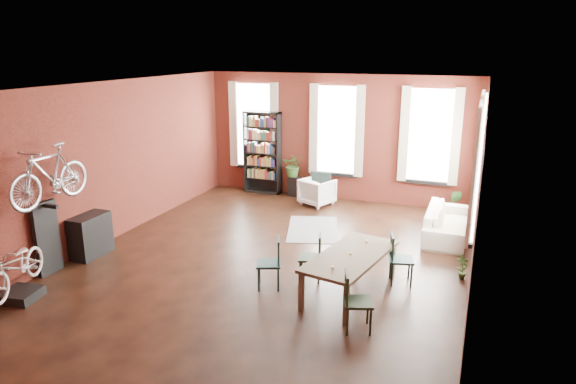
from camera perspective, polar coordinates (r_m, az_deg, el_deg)
The scene contains 19 objects.
room at distance 9.42m, azimuth 0.58°, elevation 5.41°, with size 9.00×9.04×3.22m.
dining_table at distance 8.39m, azimuth 6.91°, elevation -9.01°, with size 0.89×1.95×0.66m, color brown.
dining_chair_a at distance 8.49m, azimuth -2.18°, elevation -7.91°, with size 0.39×0.39×0.85m, color #183635.
dining_chair_b at distance 8.75m, azimuth 2.47°, elevation -7.27°, with size 0.38×0.38×0.82m, color black.
dining_chair_c at distance 7.35m, azimuth 7.81°, elevation -12.00°, with size 0.39×0.39×0.85m, color black.
dining_chair_d at distance 8.84m, azimuth 12.48°, elevation -7.32°, with size 0.39×0.39×0.84m, color #1A3A36.
bookshelf at distance 13.80m, azimuth -2.84°, elevation 4.38°, with size 1.00×0.32×2.20m, color black.
white_armchair at distance 12.88m, azimuth 3.26°, elevation 0.19°, with size 0.72×0.67×0.74m, color silver.
cream_sofa at distance 11.22m, azimuth 17.28°, elevation -2.73°, with size 2.08×0.61×0.81m, color beige.
striped_rug at distance 11.23m, azimuth 2.78°, elevation -4.14°, with size 1.06×1.70×0.01m, color black.
bike_trainer at distance 9.25m, azimuth -27.55°, elevation -10.10°, with size 0.53×0.53×0.15m, color black.
bike_wall_rack at distance 9.84m, azimuth -25.21°, elevation -4.66°, with size 0.16×0.60×1.30m, color black.
console_table at distance 10.44m, azimuth -21.09°, elevation -4.52°, with size 0.40×0.80×0.80m, color black.
plant_stand at distance 13.66m, azimuth 0.68°, elevation 0.67°, with size 0.26×0.26×0.53m, color black.
plant_by_sofa at distance 12.67m, azimuth 17.89°, elevation -1.92°, with size 0.35×0.63×0.28m, color #245020.
plant_small at distance 9.38m, azimuth 18.73°, elevation -8.71°, with size 0.22×0.43×0.15m, color #315722.
bicycle_floor at distance 8.99m, azimuth -28.19°, elevation -5.20°, with size 0.52×0.79×1.50m, color beige.
bicycle_hung at distance 9.28m, azimuth -25.21°, elevation 3.71°, with size 0.47×1.00×1.66m, color #A5A8AD.
plant_on_stand at distance 13.52m, azimuth 0.61°, elevation 2.72°, with size 0.56×0.62×0.48m, color #335D25.
Camera 1 is at (3.48, -8.06, 3.85)m, focal length 32.00 mm.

